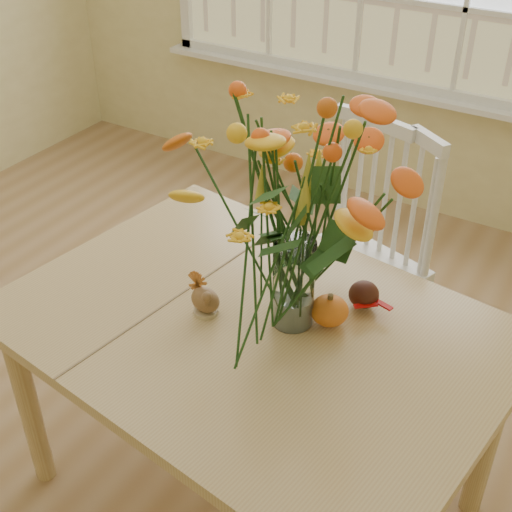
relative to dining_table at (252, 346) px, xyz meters
The scene contains 7 objects.
floor 0.94m from the dining_table, behind, with size 4.00×4.50×0.01m, color #A37A4E.
dining_table is the anchor object (origin of this frame).
windsor_chair 0.79m from the dining_table, 88.98° to the left, with size 0.59×0.58×1.04m.
flower_vase 0.51m from the dining_table, 34.89° to the left, with size 0.56×0.56×0.67m.
pumpkin 0.26m from the dining_table, 30.06° to the left, with size 0.11×0.11×0.09m, color orange.
turkey_figurine 0.20m from the dining_table, 166.97° to the right, with size 0.10×0.08×0.12m.
dark_gourd 0.36m from the dining_table, 44.07° to the left, with size 0.12×0.09×0.08m.
Camera 1 is at (1.45, -1.22, 2.02)m, focal length 48.00 mm.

